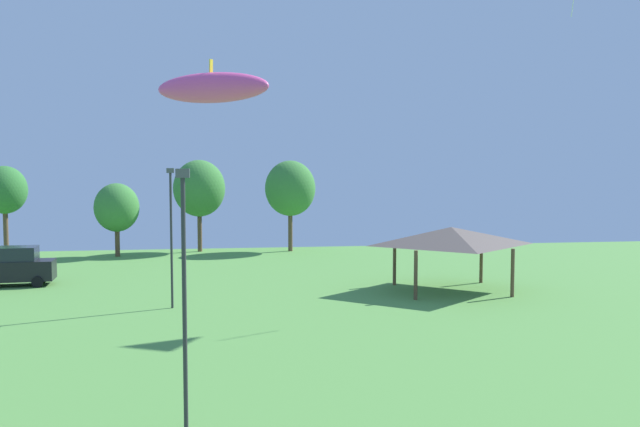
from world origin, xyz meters
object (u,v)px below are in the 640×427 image
Objects in this scene: parked_car_second_from_left at (16,266)px; light_post_1 at (171,230)px; kite_flying_7 at (211,88)px; treeline_tree_1 at (5,190)px; light_post_0 at (184,285)px; treeline_tree_4 at (290,189)px; treeline_tree_3 at (199,189)px; park_pavilion at (451,236)px; treeline_tree_2 at (117,208)px.

light_post_1 reaches higher than parked_car_second_from_left.
kite_flying_7 is 33.97m from treeline_tree_1.
treeline_tree_1 is (-15.25, 35.44, 1.30)m from light_post_0.
light_post_0 reaches higher than light_post_1.
light_post_1 is (-2.19, 9.92, -5.83)m from kite_flying_7.
kite_flying_7 is 0.59× the size of treeline_tree_4.
kite_flying_7 is 32.55m from treeline_tree_3.
kite_flying_7 is at bearing -136.09° from park_pavilion.
park_pavilion is at bearing -15.67° from parked_car_second_from_left.
light_post_1 is 24.09m from treeline_tree_1.
treeline_tree_4 is (17.44, 13.88, 4.02)m from parked_car_second_from_left.
treeline_tree_1 is at bearing 149.25° from park_pavilion.
treeline_tree_4 reaches higher than parked_car_second_from_left.
light_post_0 is 37.99m from treeline_tree_3.
light_post_1 is (9.50, -7.63, 2.72)m from parked_car_second_from_left.
parked_car_second_from_left is at bearing 168.40° from park_pavilion.
park_pavilion reaches higher than parked_car_second_from_left.
treeline_tree_4 is (7.95, 21.51, 1.30)m from light_post_1.
treeline_tree_4 reaches higher than treeline_tree_2.
kite_flying_7 is 0.64× the size of light_post_1.
park_pavilion is at bearing -30.75° from treeline_tree_1.
treeline_tree_4 is at bearing 69.72° from light_post_1.
park_pavilion is 22.79m from light_post_0.
light_post_0 is 1.22× the size of treeline_tree_2.
light_post_1 is 0.92× the size of treeline_tree_3.
treeline_tree_3 is at bearing 126.52° from park_pavilion.
treeline_tree_3 is (6.21, 2.24, 1.38)m from treeline_tree_2.
treeline_tree_1 is (-15.91, 29.67, -4.52)m from kite_flying_7.
parked_car_second_from_left is 18.22m from treeline_tree_3.
kite_flying_7 reaches higher than light_post_1.
park_pavilion is 33.67m from treeline_tree_1.
light_post_0 is 15.76m from light_post_1.
treeline_tree_3 reaches higher than light_post_0.
treeline_tree_3 reaches higher than light_post_1.
kite_flying_7 reaches higher than parked_car_second_from_left.
treeline_tree_1 is 0.94× the size of treeline_tree_3.
parked_car_second_from_left is 0.58× the size of treeline_tree_4.
parked_car_second_from_left is 22.65m from treeline_tree_4.
treeline_tree_1 reaches higher than treeline_tree_2.
treeline_tree_2 is at bearing 105.74° from light_post_1.
kite_flying_7 reaches higher than treeline_tree_2.
parked_car_second_from_left is 25.24m from park_pavilion.
park_pavilion is 20.37m from treeline_tree_4.
treeline_tree_3 reaches higher than treeline_tree_1.
light_post_0 is 37.76m from treeline_tree_4.
park_pavilion is at bearing 9.61° from light_post_1.
light_post_0 is (-13.63, -18.25, 0.80)m from park_pavilion.
treeline_tree_2 is (-5.65, 20.04, -0.07)m from light_post_1.
treeline_tree_1 is at bearing -170.01° from treeline_tree_3.
parked_car_second_from_left is at bearing 141.24° from light_post_1.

